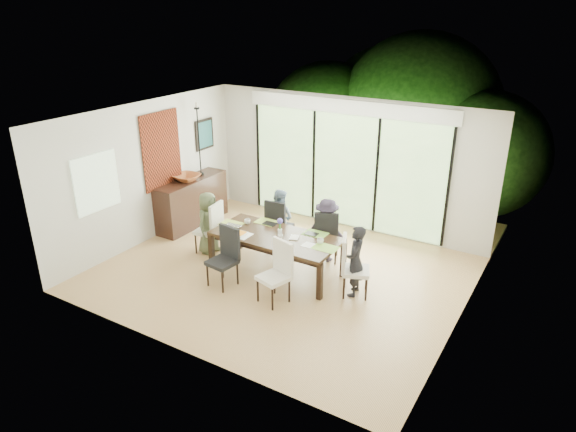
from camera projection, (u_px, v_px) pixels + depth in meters
The scene contains 62 objects.
floor at pixel (281, 274), 8.91m from camera, with size 6.00×5.00×0.01m, color #9B6C3E.
ceiling at pixel (280, 119), 7.87m from camera, with size 6.00×5.00×0.01m, color white.
wall_back at pixel (346, 163), 10.38m from camera, with size 6.00×0.02×2.70m, color beige.
wall_front at pixel (174, 263), 6.40m from camera, with size 6.00×0.02×2.70m, color beige.
wall_left at pixel (147, 172), 9.82m from camera, with size 0.02×5.00×2.70m, color white.
wall_right at pixel (468, 242), 6.95m from camera, with size 0.02×5.00×2.70m, color beige.
glass_doors at pixel (344, 171), 10.40m from camera, with size 4.20×0.02×2.30m, color #598C3F.
blinds_header at pixel (347, 107), 9.90m from camera, with size 4.40×0.06×0.28m, color white.
mullion_a at pixel (258, 156), 11.39m from camera, with size 0.05×0.04×2.30m, color black.
mullion_b at pixel (314, 166), 10.73m from camera, with size 0.05×0.04×2.30m, color black.
mullion_c at pixel (377, 177), 10.06m from camera, with size 0.05×0.04×2.30m, color black.
mullion_d at pixel (448, 189), 9.39m from camera, with size 0.05×0.04×2.30m, color black.
side_window at pixel (96, 183), 8.80m from camera, with size 0.02×0.90×1.00m, color #8CAD7F.
deck at pixel (360, 213), 11.62m from camera, with size 6.00×1.80×0.10m, color brown.
rail_top at pixel (375, 178), 12.02m from camera, with size 6.00×0.08×0.06m, color brown.
foliage_left at pixel (327, 124), 13.33m from camera, with size 3.20×3.20×3.20m, color #14380F.
foliage_mid at pixel (418, 115), 12.62m from camera, with size 4.00×4.00×4.00m, color #14380F.
foliage_right at pixel (484, 154), 11.33m from camera, with size 2.80×2.80×2.80m, color #14380F.
foliage_far at pixel (389, 114), 13.72m from camera, with size 3.60×3.60×3.60m, color #14380F.
table_top at pixel (276, 237), 8.75m from camera, with size 2.20×1.01×0.05m, color black.
table_apron at pixel (276, 241), 8.79m from camera, with size 2.02×0.82×0.09m, color black.
table_leg_fl at pixel (212, 250), 9.06m from camera, with size 0.08×0.08×0.63m, color black.
table_leg_fr at pixel (320, 281), 8.03m from camera, with size 0.08×0.08×0.63m, color black.
table_leg_bl at pixel (240, 233), 9.74m from camera, with size 0.08×0.08×0.63m, color black.
table_leg_br at pixel (343, 260), 8.71m from camera, with size 0.08×0.08×0.63m, color black.
chair_left_end at pixel (208, 227), 9.53m from camera, with size 0.42×0.42×1.01m, color silver, non-canonical shape.
chair_right_end at pixel (356, 266), 8.10m from camera, with size 0.42×0.42×1.01m, color silver, non-canonical shape.
chair_far_left at pixel (280, 223), 9.70m from camera, with size 0.42×0.42×1.01m, color black, non-canonical shape.
chair_far_right at pixel (327, 234), 9.22m from camera, with size 0.42×0.42×1.01m, color black, non-canonical shape.
chair_near_left at pixel (222, 258), 8.36m from camera, with size 0.42×0.42×1.01m, color black, non-canonical shape.
chair_near_right at pixel (273, 273), 7.89m from camera, with size 0.42×0.42×1.01m, color white, non-canonical shape.
person_left_end at pixel (208, 223), 9.49m from camera, with size 0.55×0.35×1.18m, color #4B5538.
person_right_end at pixel (355, 261), 8.08m from camera, with size 0.55×0.35×1.18m, color black.
person_far_left at pixel (279, 219), 9.65m from camera, with size 0.55×0.35×1.18m, color #6E869F.
person_far_right at pixel (327, 230), 9.18m from camera, with size 0.55×0.35×1.18m, color #251F2E.
placemat_left at pixel (231, 224), 9.20m from camera, with size 0.40×0.29×0.01m, color #99AC3D.
placemat_right at pixel (326, 248), 8.29m from camera, with size 0.40×0.29×0.01m, color #7FB13F.
placemat_far_l at pixel (267, 222), 9.27m from camera, with size 0.40×0.29×0.01m, color #A6C647.
placemat_far_r at pixel (315, 234), 8.80m from camera, with size 0.40×0.29×0.01m, color #6DA139.
placemat_paper at pixel (239, 234), 8.77m from camera, with size 0.40×0.29×0.01m, color white.
tablet_far_l at pixel (270, 224), 9.18m from camera, with size 0.24×0.16×0.01m, color black.
tablet_far_r at pixel (311, 234), 8.78m from camera, with size 0.22×0.16×0.01m, color black.
papers at pixel (310, 246), 8.37m from camera, with size 0.27×0.20×0.00m, color white.
platter_base at pixel (239, 234), 8.76m from camera, with size 0.24×0.24×0.02m, color white.
platter_snacks at pixel (239, 233), 8.76m from camera, with size 0.18×0.18×0.01m, color orange.
vase at pixel (280, 232), 8.74m from camera, with size 0.07×0.07×0.11m, color silver.
hyacinth_stems at pixel (280, 226), 8.70m from camera, with size 0.04×0.04×0.15m, color #337226.
hyacinth_blooms at pixel (280, 221), 8.66m from camera, with size 0.10×0.10×0.10m, color #6454D3.
laptop at pixel (232, 226), 9.07m from camera, with size 0.30×0.19×0.02m, color silver.
cup_a at pixel (247, 222), 9.18m from camera, with size 0.11×0.11×0.09m, color white.
cup_b at pixel (280, 237), 8.58m from camera, with size 0.09×0.09×0.08m, color white.
cup_c at pixel (320, 241), 8.42m from camera, with size 0.11×0.11×0.09m, color white.
book at pixel (290, 237), 8.66m from camera, with size 0.15×0.21×0.02m, color white.
sideboard at pixel (192, 202), 10.76m from camera, with size 0.50×1.77×0.99m, color black.
bowl at pixel (187, 178), 10.46m from camera, with size 0.53×0.53×0.13m, color brown.
candlestick_base at pixel (201, 174), 10.84m from camera, with size 0.11×0.11×0.04m, color black.
candlestick_shaft at pixel (199, 142), 10.57m from camera, with size 0.03×0.03×1.38m, color black.
candlestick_pan at pixel (197, 108), 10.31m from camera, with size 0.11×0.11×0.03m, color black.
candle at pixel (196, 105), 10.28m from camera, with size 0.04×0.04×0.11m, color silver.
tapestry at pixel (162, 150), 9.99m from camera, with size 0.02×1.00×1.50m, color maroon.
art_frame at pixel (204, 134), 11.00m from camera, with size 0.03×0.55×0.65m, color black.
art_canvas at pixel (205, 134), 10.99m from camera, with size 0.01×0.45×0.55m, color #17464C.
Camera 1 is at (4.16, -6.65, 4.34)m, focal length 32.00 mm.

